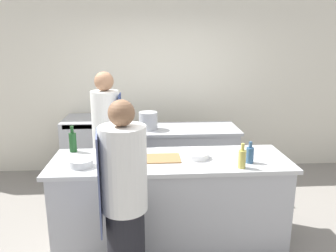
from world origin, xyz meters
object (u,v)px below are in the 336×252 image
Objects in this scene: oven_range at (91,149)px; stockpot at (148,121)px; bottle_olive_oil at (242,158)px; bowl_mixing_large at (82,163)px; chef_at_stove at (107,143)px; chef_at_prep_near at (124,202)px; bottle_vinegar at (73,142)px; bowl_prep_small at (197,155)px; bottle_wine at (250,154)px.

stockpot reaches higher than oven_range.
bottle_olive_oil is 1.49m from bowl_mixing_large.
stockpot is (0.49, 0.46, 0.16)m from chef_at_stove.
stockpot is (-0.85, 1.44, 0.02)m from bottle_olive_oil.
stockpot is at bearing -13.65° from chef_at_prep_near.
oven_range is 2.69m from bottle_olive_oil.
oven_range is at bearing 92.58° from bottle_vinegar.
bowl_prep_small is (-0.37, 0.29, -0.06)m from bottle_olive_oil.
bottle_olive_oil reaches higher than bowl_prep_small.
bottle_vinegar reaches higher than bottle_wine.
bottle_vinegar is 1.15× the size of stockpot.
bowl_prep_small reaches higher than oven_range.
oven_range is 2.67m from bottle_wine.
bottle_vinegar reaches higher than bowl_prep_small.
chef_at_stove is at bearing 143.80° from bottle_olive_oil.
bowl_mixing_large is at bearing -69.39° from bottle_vinegar.
bowl_mixing_large is (0.23, -1.87, 0.48)m from oven_range.
bowl_prep_small is at bearing -51.87° from oven_range.
chef_at_prep_near is 5.83× the size of bottle_vinegar.
bowl_prep_small is at bearing 142.37° from bottle_olive_oil.
bottle_olive_oil is 0.48m from bowl_prep_small.
stockpot is (0.80, 0.86, 0.01)m from bottle_vinegar.
bottle_wine is at bearing -73.13° from chef_at_prep_near.
oven_range is 2.50m from chef_at_prep_near.
chef_at_prep_near is 7.59× the size of bowl_mixing_large.
bottle_olive_oil is at bearing -49.34° from oven_range.
bowl_prep_small is (1.11, 0.16, -0.01)m from bowl_mixing_large.
oven_range is 0.58× the size of chef_at_prep_near.
bottle_vinegar is (-0.31, -0.40, 0.15)m from chef_at_stove.
bowl_prep_small is 1.25m from stockpot.
bottle_vinegar reaches higher than bottle_olive_oil.
chef_at_prep_near is 1.16m from bottle_vinegar.
bottle_vinegar is 1.18m from stockpot.
chef_at_stove reaches higher than stockpot.
chef_at_stove is at bearing 4.54° from chef_at_prep_near.
chef_at_stove is 8.20× the size of bottle_wine.
bowl_prep_small is at bearing 54.40° from chef_at_stove.
chef_at_stove reaches higher than bowl_mixing_large.
bowl_mixing_large is at bearing -82.92° from oven_range.
chef_at_prep_near reaches higher than bottle_vinegar.
bowl_mixing_large is 0.88× the size of stockpot.
bottle_wine is 0.86× the size of stockpot.
chef_at_prep_near reaches higher than bottle_wine.
chef_at_prep_near reaches higher than bowl_prep_small.
chef_at_prep_near reaches higher than stockpot.
bottle_olive_oil is 0.84× the size of bottle_vinegar.
bowl_mixing_large is 1.46m from stockpot.
bottle_vinegar is (0.06, -1.42, 0.55)m from oven_range.
bottle_wine is at bearing -18.37° from bowl_prep_small.
chef_at_stove reaches higher than bottle_vinegar.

